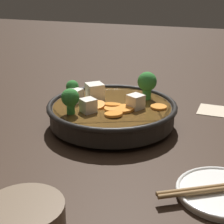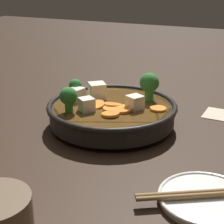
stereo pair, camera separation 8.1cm
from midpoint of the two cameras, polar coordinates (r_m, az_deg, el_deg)
The scene contains 5 objects.
ground_plane at distance 0.82m, azimuth -2.82°, elevation -2.16°, with size 3.00×3.00×0.00m, color black.
stirfry_bowl at distance 0.81m, azimuth -2.90°, elevation 0.16°, with size 0.28×0.28×0.11m.
side_saucer at distance 0.59m, azimuth 12.74°, elevation -11.98°, with size 0.14×0.14×0.01m.
napkin at distance 0.93m, azimuth 13.99°, elevation 0.07°, with size 0.11×0.08×0.00m.
chopsticks_pair at distance 0.59m, azimuth 12.81°, elevation -11.20°, with size 0.19×0.12×0.01m.
Camera 1 is at (-0.23, 0.72, 0.33)m, focal length 60.00 mm.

